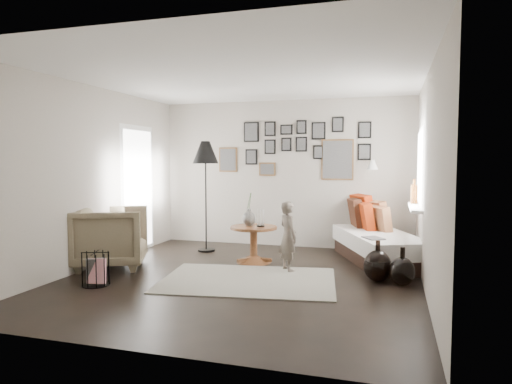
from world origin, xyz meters
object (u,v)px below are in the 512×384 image
(magazine_basket, at_px, (96,269))
(demijohn_large, at_px, (377,266))
(vase, at_px, (249,216))
(daybed, at_px, (378,241))
(demijohn_small, at_px, (402,271))
(pedestal_table, at_px, (254,246))
(floor_lamp, at_px, (206,157))
(armchair, at_px, (112,237))
(child, at_px, (288,236))

(magazine_basket, distance_m, demijohn_large, 3.53)
(vase, xyz_separation_m, magazine_basket, (-1.42, -1.77, -0.50))
(daybed, xyz_separation_m, demijohn_large, (0.03, -1.24, -0.10))
(demijohn_large, distance_m, demijohn_small, 0.32)
(vase, distance_m, demijohn_large, 2.06)
(pedestal_table, distance_m, daybed, 1.91)
(vase, height_order, demijohn_large, vase)
(daybed, bearing_deg, floor_lamp, 158.33)
(armchair, distance_m, floor_lamp, 2.05)
(daybed, bearing_deg, vase, 175.96)
(magazine_basket, relative_size, demijohn_small, 0.88)
(vase, xyz_separation_m, armchair, (-1.80, -0.88, -0.27))
(vase, height_order, floor_lamp, floor_lamp)
(pedestal_table, relative_size, demijohn_large, 1.34)
(demijohn_large, xyz_separation_m, child, (-1.21, 0.22, 0.28))
(vase, height_order, daybed, vase)
(daybed, relative_size, demijohn_large, 4.08)
(daybed, height_order, armchair, daybed)
(floor_lamp, xyz_separation_m, demijohn_small, (3.15, -1.30, -1.42))
(daybed, relative_size, demijohn_small, 4.49)
(armchair, distance_m, demijohn_small, 4.01)
(daybed, distance_m, floor_lamp, 3.11)
(daybed, distance_m, magazine_basket, 4.09)
(armchair, bearing_deg, daybed, -91.68)
(floor_lamp, distance_m, child, 2.20)
(armchair, xyz_separation_m, child, (2.49, 0.50, 0.05))
(floor_lamp, height_order, child, floor_lamp)
(daybed, height_order, demijohn_small, daybed)
(magazine_basket, distance_m, child, 2.55)
(floor_lamp, height_order, magazine_basket, floor_lamp)
(pedestal_table, xyz_separation_m, armchair, (-1.88, -0.86, 0.18))
(armchair, xyz_separation_m, magazine_basket, (0.38, -0.90, -0.24))
(vase, relative_size, armchair, 0.52)
(daybed, bearing_deg, demijohn_small, -99.38)
(daybed, height_order, magazine_basket, daybed)
(armchair, relative_size, demijohn_small, 2.01)
(armchair, bearing_deg, vase, -88.07)
(pedestal_table, bearing_deg, demijohn_large, -17.67)
(demijohn_small, bearing_deg, magazine_basket, -163.78)
(vase, bearing_deg, child, -28.96)
(armchair, height_order, demijohn_large, armchair)
(child, bearing_deg, demijohn_small, -142.45)
(vase, height_order, magazine_basket, vase)
(vase, xyz_separation_m, demijohn_large, (1.90, -0.60, -0.50))
(pedestal_table, relative_size, demijohn_small, 1.47)
(magazine_basket, xyz_separation_m, demijohn_large, (3.33, 1.17, 0.00))
(demijohn_large, xyz_separation_m, demijohn_small, (0.30, -0.12, -0.02))
(daybed, xyz_separation_m, magazine_basket, (-3.30, -2.41, -0.11))
(demijohn_large, bearing_deg, daybed, 91.20)
(pedestal_table, bearing_deg, vase, 165.96)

